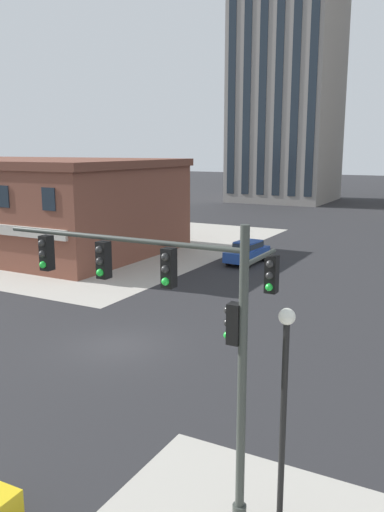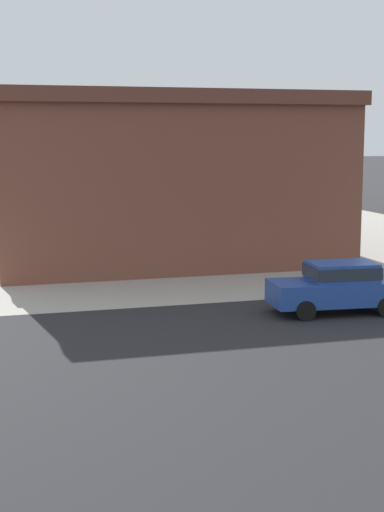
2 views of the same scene
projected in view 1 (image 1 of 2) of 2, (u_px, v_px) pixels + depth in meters
name	position (u px, v px, depth m)	size (l,w,h in m)	color
ground_plane	(117.00, 346.00, 23.01)	(320.00, 320.00, 0.00)	#262628
sidewalk_far_corner	(71.00, 240.00, 49.55)	(32.00, 32.00, 0.02)	#A8A399
traffic_signal_main	(187.00, 317.00, 11.97)	(6.71, 2.09, 6.96)	#383D38
street_lamp_corner_near	(284.00, 394.00, 11.32)	(0.36, 0.36, 5.22)	black
car_main_northbound_far	(247.00, 251.00, 39.47)	(2.17, 4.53, 1.68)	#23479E
storefront_block_near_corner	(23.00, 203.00, 45.70)	(25.36, 15.74, 7.62)	brown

